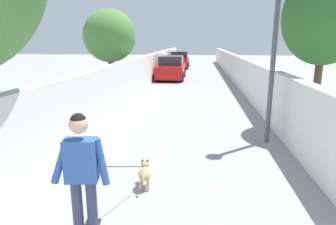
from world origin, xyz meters
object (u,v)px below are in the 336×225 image
object	(u,v)px
lamp_post	(278,9)
tree_right_mid	(325,17)
person_skateboarder	(82,168)
dog	(144,173)
car_far	(179,60)
car_near	(171,68)
tree_left_near	(110,36)

from	to	relation	value
lamp_post	tree_right_mid	bearing A→B (deg)	-51.81
lamp_post	person_skateboarder	distance (m)	5.67
dog	car_far	world-z (taller)	car_far
tree_right_mid	person_skateboarder	world-z (taller)	tree_right_mid
tree_right_mid	car_near	size ratio (longest dim) A/B	1.06
person_skateboarder	dog	bearing A→B (deg)	-16.88
dog	lamp_post	bearing A→B (deg)	-44.98
tree_left_near	lamp_post	bearing A→B (deg)	-138.01
person_skateboarder	car_far	world-z (taller)	person_skateboarder
tree_right_mid	car_far	distance (m)	20.52
person_skateboarder	car_near	world-z (taller)	person_skateboarder
tree_left_near	car_near	world-z (taller)	tree_left_near
tree_left_near	car_near	xyz separation A→B (m)	(5.71, -2.44, -2.02)
tree_left_near	dog	world-z (taller)	tree_left_near
car_near	dog	bearing A→B (deg)	-176.48
lamp_post	car_far	world-z (taller)	lamp_post
tree_left_near	tree_right_mid	distance (m)	9.38
tree_left_near	person_skateboarder	world-z (taller)	tree_left_near
car_far	car_near	bearing A→B (deg)	-180.00
tree_right_mid	person_skateboarder	xyz separation A→B (m)	(-5.41, 4.68, -2.10)
car_far	person_skateboarder	bearing A→B (deg)	-178.94
tree_left_near	tree_right_mid	bearing A→B (deg)	-125.94
lamp_post	car_far	xyz separation A→B (m)	(20.93, 3.60, -2.50)
person_skateboarder	tree_left_near	bearing A→B (deg)	14.93
person_skateboarder	dog	distance (m)	1.76
car_near	car_far	bearing A→B (deg)	0.00
tree_left_near	lamp_post	xyz separation A→B (m)	(-6.71, -6.04, 0.48)
tree_right_mid	car_near	distance (m)	12.56
car_far	tree_right_mid	bearing A→B (deg)	-165.38
tree_right_mid	dog	xyz separation A→B (m)	(-3.89, 4.22, -2.86)
person_skateboarder	dog	xyz separation A→B (m)	(1.52, -0.46, -0.76)
dog	car_far	distance (m)	23.63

